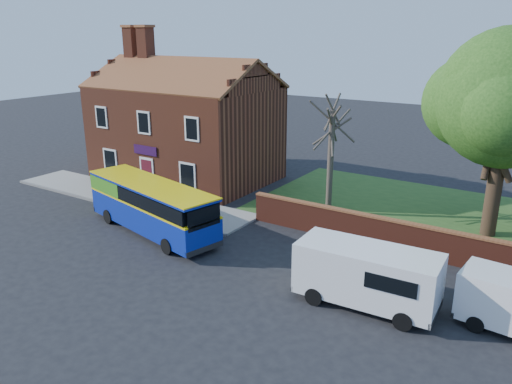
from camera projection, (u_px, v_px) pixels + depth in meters
The scene contains 10 objects.
ground at pixel (143, 255), 23.74m from camera, with size 120.00×120.00×0.00m, color black.
pavement at pixel (129, 197), 31.94m from camera, with size 18.00×3.50×0.12m, color gray.
kerb at pixel (108, 204), 30.54m from camera, with size 18.00×0.15×0.14m, color slate.
grass_strip at pixel (485, 225), 27.37m from camera, with size 26.00×12.00×0.04m, color #426B28.
shop_building at pixel (186, 131), 35.52m from camera, with size 12.30×8.13×10.50m.
boundary_wall at pixel (463, 250), 22.33m from camera, with size 22.00×0.38×1.60m.
bus at pixel (149, 203), 26.21m from camera, with size 9.13×4.14×2.70m.
van_near at pixel (367, 274), 19.01m from camera, with size 5.46×2.43×2.36m.
large_tree at pixel (510, 103), 24.15m from camera, with size 8.60×6.81×10.49m.
bare_tree at pixel (331, 157), 28.26m from camera, with size 2.47×2.95×6.59m.
Camera 1 is at (16.35, -15.24, 10.09)m, focal length 35.00 mm.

